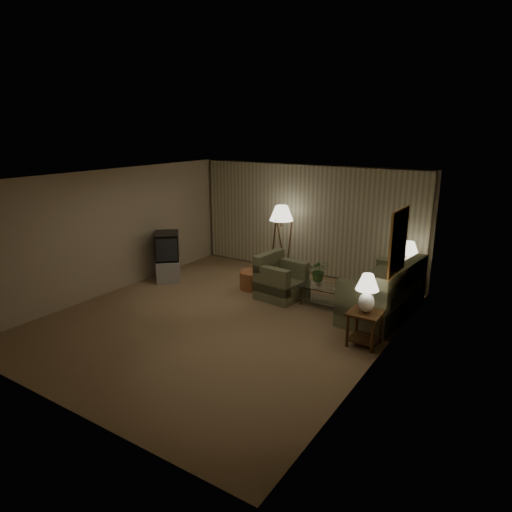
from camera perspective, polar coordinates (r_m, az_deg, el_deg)
The scene contains 16 objects.
ground at distance 8.92m, azimuth -3.92°, elevation -7.70°, with size 7.00×7.00×0.00m, color #8B6D4D.
room_shell at distance 9.58m, azimuth 1.40°, elevation 4.97°, with size 6.04×7.02×2.72m.
sofa at distance 9.14m, azimuth 15.45°, elevation -4.70°, with size 2.17×1.37×0.88m.
armchair at distance 9.78m, azimuth 3.16°, elevation -3.14°, with size 1.06×1.02×0.75m.
side_table_near at distance 7.92m, azimuth 13.44°, elevation -8.08°, with size 0.53×0.53×0.60m.
side_table_far at distance 10.20m, azimuth 18.28°, elevation -3.05°, with size 0.47×0.39×0.60m.
table_lamp_near at distance 7.70m, azimuth 13.72°, elevation -4.13°, with size 0.38×0.38×0.66m.
table_lamp_far at distance 10.03m, azimuth 18.58°, elevation 0.21°, with size 0.39×0.39×0.67m.
coffee_table at distance 9.48m, azimuth 8.59°, elevation -4.59°, with size 1.02×0.56×0.41m.
tv_cabinet at distance 11.22m, azimuth -10.87°, elevation -1.57°, with size 0.97×1.00×0.50m, color #A9A9AC.
crt_tv at distance 11.07m, azimuth -11.03°, elevation 1.25°, with size 0.89×0.91×0.64m, color black.
floor_lamp at distance 11.08m, azimuth 3.16°, elevation 2.06°, with size 0.57×0.57×1.75m.
ottoman at distance 10.37m, azimuth -0.37°, elevation -3.01°, with size 0.61×0.61×0.41m, color #AA6139.
vase at distance 9.47m, azimuth 7.82°, elevation -3.24°, with size 0.13×0.13×0.14m, color white.
flowers at distance 9.38m, azimuth 7.89°, elevation -1.55°, with size 0.40×0.35×0.45m, color #447232.
book at distance 9.25m, azimuth 9.78°, elevation -4.20°, with size 0.17×0.23×0.02m, color olive.
Camera 1 is at (4.93, -6.52, 3.58)m, focal length 32.00 mm.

